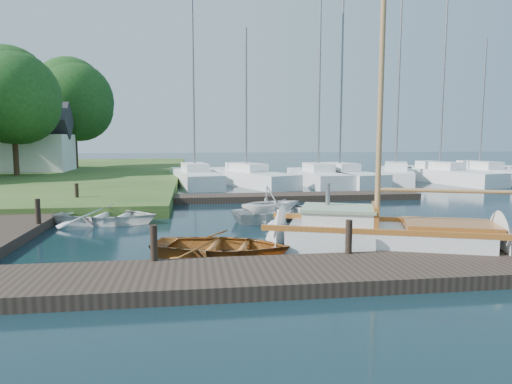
{
  "coord_description": "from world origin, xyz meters",
  "views": [
    {
      "loc": [
        -2.14,
        -15.12,
        3.01
      ],
      "look_at": [
        0.0,
        0.0,
        1.2
      ],
      "focal_mm": 32.0,
      "sensor_mm": 36.0,
      "label": 1
    }
  ],
  "objects": [
    {
      "name": "ground",
      "position": [
        0.0,
        0.0,
        0.0
      ],
      "size": [
        160.0,
        160.0,
        0.0
      ],
      "primitive_type": "plane",
      "color": "black",
      "rests_on": "ground"
    },
    {
      "name": "near_dock",
      "position": [
        0.0,
        -6.0,
        0.15
      ],
      "size": [
        18.0,
        2.2,
        0.3
      ],
      "primitive_type": "cube",
      "color": "#2D231D",
      "rests_on": "ground"
    },
    {
      "name": "left_dock",
      "position": [
        -8.0,
        2.0,
        0.15
      ],
      "size": [
        2.2,
        18.0,
        0.3
      ],
      "primitive_type": "cube",
      "color": "#2D231D",
      "rests_on": "ground"
    },
    {
      "name": "far_dock",
      "position": [
        2.0,
        6.5,
        0.15
      ],
      "size": [
        14.0,
        1.6,
        0.3
      ],
      "primitive_type": "cube",
      "color": "#2D231D",
      "rests_on": "ground"
    },
    {
      "name": "pontoon",
      "position": [
        10.0,
        16.0,
        0.15
      ],
      "size": [
        30.0,
        1.6,
        0.3
      ],
      "primitive_type": "cube",
      "color": "#2D231D",
      "rests_on": "ground"
    },
    {
      "name": "mooring_post_1",
      "position": [
        -3.0,
        -5.0,
        0.7
      ],
      "size": [
        0.16,
        0.16,
        0.8
      ],
      "primitive_type": "cylinder",
      "color": "black",
      "rests_on": "near_dock"
    },
    {
      "name": "mooring_post_2",
      "position": [
        1.5,
        -5.0,
        0.7
      ],
      "size": [
        0.16,
        0.16,
        0.8
      ],
      "primitive_type": "cylinder",
      "color": "black",
      "rests_on": "near_dock"
    },
    {
      "name": "mooring_post_4",
      "position": [
        -7.0,
        0.0,
        0.7
      ],
      "size": [
        0.16,
        0.16,
        0.8
      ],
      "primitive_type": "cylinder",
      "color": "black",
      "rests_on": "left_dock"
    },
    {
      "name": "mooring_post_5",
      "position": [
        -7.0,
        5.0,
        0.7
      ],
      "size": [
        0.16,
        0.16,
        0.8
      ],
      "primitive_type": "cylinder",
      "color": "black",
      "rests_on": "left_dock"
    },
    {
      "name": "sailboat",
      "position": [
        3.0,
        -4.02,
        0.34
      ],
      "size": [
        7.39,
        4.27,
        9.83
      ],
      "rotation": [
        0.0,
        0.0,
        -0.35
      ],
      "color": "white",
      "rests_on": "ground"
    },
    {
      "name": "dinghy",
      "position": [
        -1.42,
        -3.74,
        0.37
      ],
      "size": [
        4.09,
        3.39,
        0.73
      ],
      "primitive_type": "imported",
      "rotation": [
        0.0,
        0.0,
        1.29
      ],
      "color": "brown",
      "rests_on": "ground"
    },
    {
      "name": "tender_a",
      "position": [
        -5.14,
        1.38,
        0.37
      ],
      "size": [
        4.07,
        3.31,
        0.74
      ],
      "primitive_type": "imported",
      "rotation": [
        0.0,
        0.0,
        1.34
      ],
      "color": "white",
      "rests_on": "ground"
    },
    {
      "name": "tender_b",
      "position": [
        0.84,
        1.8,
        0.65
      ],
      "size": [
        3.02,
        2.8,
        1.31
      ],
      "primitive_type": "imported",
      "rotation": [
        0.0,
        0.0,
        1.89
      ],
      "color": "white",
      "rests_on": "ground"
    },
    {
      "name": "tender_c",
      "position": [
        1.37,
        1.03,
        0.42
      ],
      "size": [
        4.58,
        3.67,
        0.84
      ],
      "primitive_type": "imported",
      "rotation": [
        0.0,
        0.0,
        1.77
      ],
      "color": "white",
      "rests_on": "ground"
    },
    {
      "name": "marina_boat_0",
      "position": [
        -1.94,
        14.57,
        0.57
      ],
      "size": [
        3.46,
        8.9,
        11.72
      ],
      "rotation": [
        0.0,
        0.0,
        1.72
      ],
      "color": "white",
      "rests_on": "ground"
    },
    {
      "name": "marina_boat_1",
      "position": [
        1.37,
        14.08,
        0.56
      ],
      "size": [
        5.7,
        9.13,
        9.87
      ],
      "rotation": [
        0.0,
        0.0,
        1.99
      ],
      "color": "white",
      "rests_on": "ground"
    },
    {
      "name": "marina_boat_2",
      "position": [
        5.93,
        13.31,
        0.58
      ],
      "size": [
        2.51,
        7.63,
        11.83
      ],
      "rotation": [
        0.0,
        0.0,
        1.61
      ],
      "color": "white",
      "rests_on": "ground"
    },
    {
      "name": "marina_boat_3",
      "position": [
        7.47,
        13.57,
        0.58
      ],
      "size": [
        3.8,
        8.53,
        12.16
      ],
      "rotation": [
        0.0,
        0.0,
        1.77
      ],
      "color": "white",
      "rests_on": "ground"
    },
    {
      "name": "marina_boat_4",
      "position": [
        11.52,
        13.98,
        0.58
      ],
      "size": [
        5.06,
        7.58,
        11.86
      ],
      "rotation": [
        0.0,
        0.0,
        1.14
      ],
      "color": "white",
      "rests_on": "ground"
    },
    {
      "name": "marina_boat_5",
      "position": [
        14.78,
        14.12,
        0.57
      ],
      "size": [
        4.46,
        9.62,
        12.16
      ],
      "rotation": [
        0.0,
        0.0,
        1.82
      ],
      "color": "white",
      "rests_on": "ground"
    },
    {
      "name": "marina_boat_6",
      "position": [
        17.9,
        14.34,
        0.56
      ],
      "size": [
        3.69,
        8.74,
        9.75
      ],
      "rotation": [
        0.0,
        0.0,
        1.75
      ],
      "color": "white",
      "rests_on": "ground"
    },
    {
      "name": "house_c",
      "position": [
        -14.0,
        22.0,
        2.58
      ],
      "size": [
        5.25,
        4.0,
        5.28
      ],
      "color": "white",
      "rests_on": "shore"
    },
    {
      "name": "tree_3",
      "position": [
        -14.0,
        18.05,
        5.81
      ],
      "size": [
        6.41,
        6.38,
        8.74
      ],
      "color": "#332114",
      "rests_on": "shore"
    },
    {
      "name": "tree_7",
      "position": [
        -12.0,
        26.05,
        6.2
      ],
      "size": [
        6.83,
        6.83,
        9.38
      ],
      "color": "#332114",
      "rests_on": "shore"
    }
  ]
}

